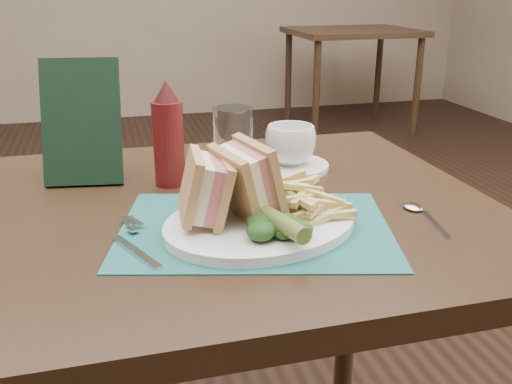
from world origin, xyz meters
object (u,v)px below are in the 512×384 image
(sandwich_half_a, at_px, (191,189))
(coffee_cup, at_px, (290,145))
(saucer, at_px, (290,166))
(drinking_glass, at_px, (233,143))
(check_presenter, at_px, (82,122))
(sandwich_half_b, at_px, (235,182))
(placemat, at_px, (255,228))
(ketchup_bottle, at_px, (168,134))
(plate, at_px, (261,223))
(table_bg_right, at_px, (350,80))

(sandwich_half_a, xyz_separation_m, coffee_cup, (0.23, 0.25, -0.02))
(saucer, bearing_deg, drinking_glass, -172.34)
(sandwich_half_a, height_order, saucer, sandwich_half_a)
(drinking_glass, relative_size, check_presenter, 0.58)
(sandwich_half_b, height_order, drinking_glass, same)
(sandwich_half_b, bearing_deg, sandwich_half_a, 168.12)
(coffee_cup, bearing_deg, saucer, 0.00)
(coffee_cup, bearing_deg, placemat, -118.18)
(coffee_cup, distance_m, ketchup_bottle, 0.24)
(sandwich_half_a, relative_size, saucer, 0.68)
(coffee_cup, bearing_deg, plate, -116.53)
(drinking_glass, bearing_deg, placemat, -95.25)
(plate, bearing_deg, saucer, 43.38)
(plate, distance_m, saucer, 0.29)
(table_bg_right, distance_m, placemat, 3.66)
(sandwich_half_b, distance_m, coffee_cup, 0.30)
(coffee_cup, relative_size, check_presenter, 0.43)
(saucer, height_order, ketchup_bottle, ketchup_bottle)
(placemat, relative_size, ketchup_bottle, 2.13)
(placemat, distance_m, sandwich_half_a, 0.11)
(table_bg_right, height_order, sandwich_half_a, sandwich_half_a)
(table_bg_right, relative_size, drinking_glass, 6.92)
(table_bg_right, xyz_separation_m, coffee_cup, (-1.47, -3.01, 0.42))
(placemat, bearing_deg, saucer, 61.82)
(table_bg_right, xyz_separation_m, drinking_glass, (-1.59, -3.02, 0.44))
(check_presenter, bearing_deg, coffee_cup, 4.26)
(table_bg_right, xyz_separation_m, sandwich_half_a, (-1.70, -3.26, 0.44))
(saucer, bearing_deg, plate, -116.53)
(saucer, relative_size, check_presenter, 0.67)
(table_bg_right, height_order, coffee_cup, coffee_cup)
(drinking_glass, bearing_deg, coffee_cup, 7.66)
(table_bg_right, height_order, saucer, saucer)
(placemat, relative_size, drinking_glass, 3.05)
(placemat, xyz_separation_m, coffee_cup, (0.14, 0.26, 0.05))
(plate, xyz_separation_m, coffee_cup, (0.13, 0.26, 0.04))
(sandwich_half_a, bearing_deg, coffee_cup, 51.39)
(ketchup_bottle, bearing_deg, table_bg_right, 60.68)
(sandwich_half_a, xyz_separation_m, ketchup_bottle, (-0.00, 0.22, 0.02))
(sandwich_half_a, bearing_deg, plate, -1.84)
(sandwich_half_b, xyz_separation_m, saucer, (0.17, 0.25, -0.07))
(plate, xyz_separation_m, saucer, (0.13, 0.26, -0.00))
(table_bg_right, height_order, drinking_glass, drinking_glass)
(table_bg_right, bearing_deg, placemat, -116.22)
(table_bg_right, distance_m, check_presenter, 3.54)
(sandwich_half_a, bearing_deg, check_presenter, 122.18)
(sandwich_half_b, bearing_deg, table_bg_right, 49.91)
(sandwich_half_a, height_order, sandwich_half_b, sandwich_half_b)
(plate, relative_size, drinking_glass, 2.31)
(check_presenter, bearing_deg, placemat, -41.23)
(placemat, height_order, sandwich_half_a, sandwich_half_a)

